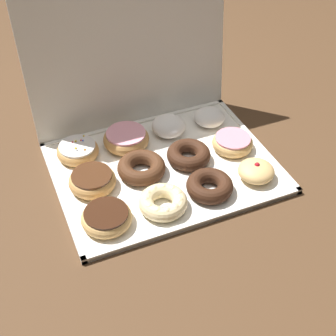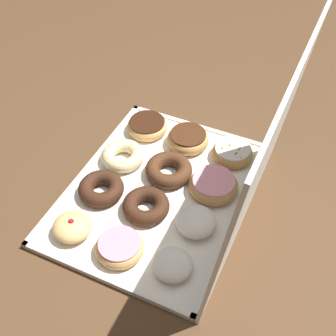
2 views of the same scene
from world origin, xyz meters
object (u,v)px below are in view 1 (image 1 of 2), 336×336
chocolate_cake_ring_donut_2 (210,186)px  pink_frosted_donut_9 (126,138)px  sprinkle_donut_8 (78,151)px  chocolate_cake_ring_donut_6 (189,155)px  jelly_filled_donut_3 (256,171)px  cruller_donut_1 (163,202)px  powdered_filled_donut_10 (169,126)px  chocolate_cake_ring_donut_5 (142,168)px  donut_box (164,168)px  pink_frosted_donut_7 (233,143)px  chocolate_frosted_donut_0 (107,217)px  powdered_filled_donut_11 (209,117)px  chocolate_frosted_donut_4 (93,181)px

chocolate_cake_ring_donut_2 → pink_frosted_donut_9: pink_frosted_donut_9 is taller
sprinkle_donut_8 → chocolate_cake_ring_donut_6: bearing=-26.5°
jelly_filled_donut_3 → sprinkle_donut_8: bearing=146.8°
chocolate_cake_ring_donut_2 → jelly_filled_donut_3: (0.13, 0.00, 0.00)m
cruller_donut_1 → powdered_filled_donut_10: (0.12, 0.26, 0.00)m
jelly_filled_donut_3 → chocolate_cake_ring_donut_5: jelly_filled_donut_3 is taller
donut_box → jelly_filled_donut_3: bearing=-32.6°
chocolate_cake_ring_donut_6 → jelly_filled_donut_3: bearing=-44.2°
chocolate_cake_ring_donut_2 → pink_frosted_donut_7: 0.18m
jelly_filled_donut_3 → pink_frosted_donut_7: jelly_filled_donut_3 is taller
chocolate_frosted_donut_0 → chocolate_cake_ring_donut_5: bearing=43.5°
chocolate_cake_ring_donut_6 → pink_frosted_donut_9: bearing=135.5°
jelly_filled_donut_3 → pink_frosted_donut_9: size_ratio=0.74×
donut_box → powdered_filled_donut_11: powdered_filled_donut_11 is taller
chocolate_cake_ring_donut_6 → chocolate_frosted_donut_0: bearing=-154.2°
chocolate_cake_ring_donut_2 → sprinkle_donut_8: bearing=135.4°
jelly_filled_donut_3 → chocolate_cake_ring_donut_5: (-0.25, 0.12, -0.00)m
donut_box → sprinkle_donut_8: bearing=146.2°
donut_box → sprinkle_donut_8: size_ratio=5.02×
sprinkle_donut_8 → pink_frosted_donut_7: bearing=-18.5°
jelly_filled_donut_3 → chocolate_cake_ring_donut_6: bearing=135.8°
chocolate_cake_ring_donut_5 → chocolate_cake_ring_donut_6: same height
pink_frosted_donut_9 → chocolate_frosted_donut_0: bearing=-118.1°
chocolate_cake_ring_donut_5 → powdered_filled_donut_11: size_ratio=1.40×
chocolate_cake_ring_donut_6 → powdered_filled_donut_11: (0.12, 0.12, 0.00)m
chocolate_cake_ring_donut_2 → pink_frosted_donut_9: 0.27m
jelly_filled_donut_3 → chocolate_frosted_donut_4: jelly_filled_donut_3 is taller
pink_frosted_donut_7 → chocolate_cake_ring_donut_5: bearing=-179.7°
chocolate_cake_ring_donut_2 → chocolate_cake_ring_donut_5: same height
chocolate_frosted_donut_0 → powdered_filled_donut_10: (0.25, 0.25, 0.01)m
chocolate_cake_ring_donut_2 → powdered_filled_donut_10: (0.00, 0.25, 0.01)m
cruller_donut_1 → jelly_filled_donut_3: size_ratio=1.26×
jelly_filled_donut_3 → powdered_filled_donut_11: 0.25m
chocolate_cake_ring_donut_2 → powdered_filled_donut_11: 0.27m
chocolate_cake_ring_donut_2 → sprinkle_donut_8: (-0.25, 0.25, -0.00)m
chocolate_cake_ring_donut_6 → cruller_donut_1: bearing=-134.0°
chocolate_frosted_donut_4 → sprinkle_donut_8: 0.13m
chocolate_cake_ring_donut_6 → pink_frosted_donut_7: 0.13m
chocolate_cake_ring_donut_2 → powdered_filled_donut_10: size_ratio=1.21×
chocolate_frosted_donut_4 → pink_frosted_donut_9: 0.18m
pink_frosted_donut_9 → chocolate_frosted_donut_4: bearing=-135.8°
chocolate_cake_ring_donut_6 → powdered_filled_donut_10: 0.13m
cruller_donut_1 → chocolate_cake_ring_donut_5: bearing=91.6°
chocolate_cake_ring_donut_2 → chocolate_frosted_donut_4: bearing=154.2°
powdered_filled_donut_11 → jelly_filled_donut_3: bearing=-88.9°
chocolate_cake_ring_donut_2 → pink_frosted_donut_9: (-0.12, 0.25, 0.00)m
chocolate_cake_ring_donut_6 → powdered_filled_donut_10: (-0.00, 0.13, 0.01)m
cruller_donut_1 → pink_frosted_donut_7: 0.28m
jelly_filled_donut_3 → pink_frosted_donut_9: bearing=135.6°
donut_box → pink_frosted_donut_7: pink_frosted_donut_7 is taller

